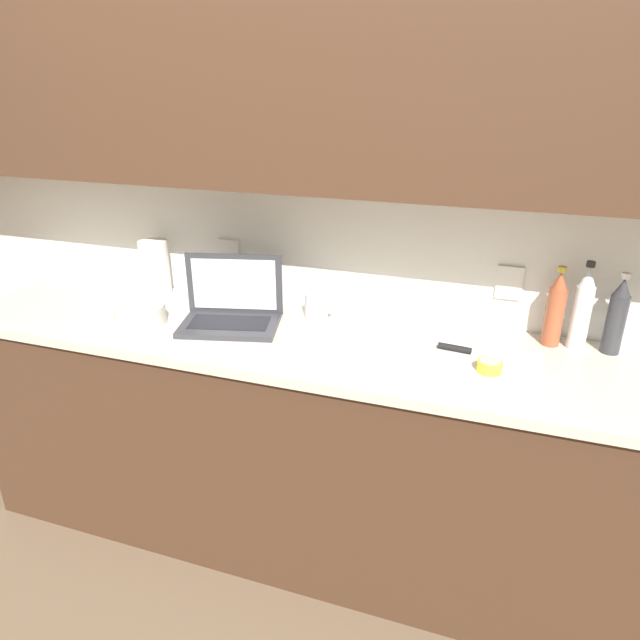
{
  "coord_description": "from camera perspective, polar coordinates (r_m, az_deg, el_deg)",
  "views": [
    {
      "loc": [
        0.71,
        -1.72,
        1.77
      ],
      "look_at": [
        0.13,
        -0.01,
        1.0
      ],
      "focal_mm": 32.0,
      "sensor_mm": 36.0,
      "label": 1
    }
  ],
  "objects": [
    {
      "name": "ground_plane",
      "position": [
        2.57,
        -2.94,
        -20.42
      ],
      "size": [
        12.0,
        12.0,
        0.0
      ],
      "primitive_type": "plane",
      "color": "brown",
      "rests_on": "ground"
    },
    {
      "name": "wall_back",
      "position": [
        2.08,
        -1.43,
        17.33
      ],
      "size": [
        5.2,
        0.38,
        2.6
      ],
      "color": "white",
      "rests_on": "ground_plane"
    },
    {
      "name": "counter_unit",
      "position": [
        2.28,
        -3.63,
        -11.7
      ],
      "size": [
        2.57,
        0.6,
        0.92
      ],
      "color": "#472D1E",
      "rests_on": "ground_plane"
    },
    {
      "name": "laptop",
      "position": [
        2.14,
        -8.83,
        1.18
      ],
      "size": [
        0.4,
        0.31,
        0.25
      ],
      "rotation": [
        0.0,
        0.0,
        0.24
      ],
      "color": "#333338",
      "rests_on": "counter_unit"
    },
    {
      "name": "cutting_board",
      "position": [
        1.9,
        14.85,
        -4.17
      ],
      "size": [
        0.44,
        0.3,
        0.01
      ],
      "primitive_type": "cube",
      "color": "silver",
      "rests_on": "counter_unit"
    },
    {
      "name": "knife",
      "position": [
        1.94,
        14.49,
        -3.04
      ],
      "size": [
        0.3,
        0.06,
        0.02
      ],
      "rotation": [
        0.0,
        0.0,
        -0.11
      ],
      "color": "silver",
      "rests_on": "cutting_board"
    },
    {
      "name": "lemon_half_cut",
      "position": [
        1.84,
        16.59,
        -4.42
      ],
      "size": [
        0.08,
        0.08,
        0.04
      ],
      "color": "yellow",
      "rests_on": "cutting_board"
    },
    {
      "name": "bottle_green_soda",
      "position": [
        2.08,
        22.46,
        0.97
      ],
      "size": [
        0.06,
        0.06,
        0.28
      ],
      "color": "#A34C2D",
      "rests_on": "counter_unit"
    },
    {
      "name": "bottle_oil_tall",
      "position": [
        2.08,
        24.74,
        0.99
      ],
      "size": [
        0.06,
        0.06,
        0.31
      ],
      "color": "silver",
      "rests_on": "counter_unit"
    },
    {
      "name": "bottle_water_clear",
      "position": [
        2.1,
        27.54,
        0.28
      ],
      "size": [
        0.06,
        0.06,
        0.28
      ],
      "color": "#333338",
      "rests_on": "counter_unit"
    },
    {
      "name": "measuring_cup",
      "position": [
        2.17,
        -0.34,
        1.47
      ],
      "size": [
        0.11,
        0.09,
        0.1
      ],
      "color": "silver",
      "rests_on": "counter_unit"
    },
    {
      "name": "bowl_white",
      "position": [
        2.22,
        -17.54,
        0.51
      ],
      "size": [
        0.19,
        0.19,
        0.07
      ],
      "color": "beige",
      "rests_on": "counter_unit"
    },
    {
      "name": "paper_towel_roll",
      "position": [
        2.48,
        -16.16,
        5.02
      ],
      "size": [
        0.12,
        0.12,
        0.23
      ],
      "color": "white",
      "rests_on": "counter_unit"
    }
  ]
}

